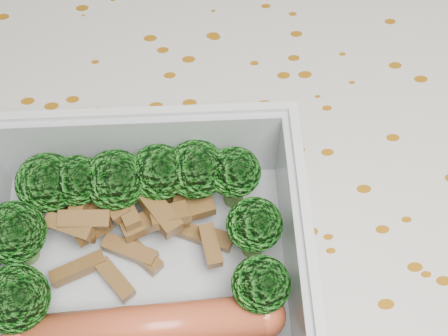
{
  "coord_description": "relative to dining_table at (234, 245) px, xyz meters",
  "views": [
    {
      "loc": [
        -0.02,
        -0.19,
        1.1
      ],
      "look_at": [
        -0.01,
        0.0,
        0.78
      ],
      "focal_mm": 50.0,
      "sensor_mm": 36.0,
      "label": 1
    }
  ],
  "objects": [
    {
      "name": "dining_table",
      "position": [
        0.0,
        0.0,
        0.0
      ],
      "size": [
        1.4,
        0.9,
        0.75
      ],
      "color": "brown",
      "rests_on": "ground"
    },
    {
      "name": "tablecloth",
      "position": [
        0.0,
        0.0,
        0.05
      ],
      "size": [
        1.46,
        0.96,
        0.19
      ],
      "color": "silver",
      "rests_on": "dining_table"
    },
    {
      "name": "lunch_container",
      "position": [
        -0.06,
        -0.05,
        0.11
      ],
      "size": [
        0.19,
        0.15,
        0.06
      ],
      "color": "silver",
      "rests_on": "tablecloth"
    },
    {
      "name": "broccoli_florets",
      "position": [
        -0.06,
        -0.03,
        0.12
      ],
      "size": [
        0.17,
        0.11,
        0.05
      ],
      "color": "#608C3F",
      "rests_on": "lunch_container"
    },
    {
      "name": "meat_pile",
      "position": [
        -0.06,
        -0.03,
        0.11
      ],
      "size": [
        0.11,
        0.07,
        0.03
      ],
      "color": "brown",
      "rests_on": "lunch_container"
    },
    {
      "name": "sausage",
      "position": [
        -0.06,
        -0.09,
        0.11
      ],
      "size": [
        0.15,
        0.03,
        0.02
      ],
      "color": "#C34F2E",
      "rests_on": "lunch_container"
    }
  ]
}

